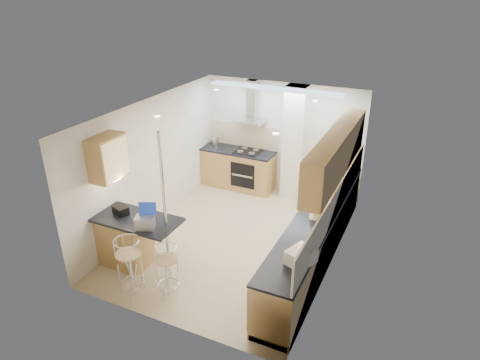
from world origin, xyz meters
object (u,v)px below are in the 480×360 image
at_px(microwave, 325,194).
at_px(bar_stool_near, 130,268).
at_px(laptop, 145,222).
at_px(bar_stool_end, 167,272).
at_px(bread_bin, 301,256).

distance_m(microwave, bar_stool_near, 3.47).
height_order(microwave, laptop, microwave).
bearing_deg(bar_stool_near, bar_stool_end, 21.15).
bearing_deg(microwave, bar_stool_near, 123.27).
bearing_deg(microwave, laptop, 117.03).
bearing_deg(bar_stool_end, bread_bin, -49.43).
xyz_separation_m(microwave, bar_stool_near, (-2.28, -2.55, -0.57)).
bearing_deg(bar_stool_near, laptop, 89.15).
bearing_deg(bar_stool_end, bar_stool_near, 142.73).
distance_m(bar_stool_end, bread_bin, 2.07).
xyz_separation_m(microwave, bread_bin, (0.16, -1.89, -0.06)).
height_order(bar_stool_near, bread_bin, bread_bin).
relative_size(microwave, bar_stool_end, 0.65).
distance_m(microwave, bread_bin, 1.90).
distance_m(laptop, bar_stool_near, 0.72).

